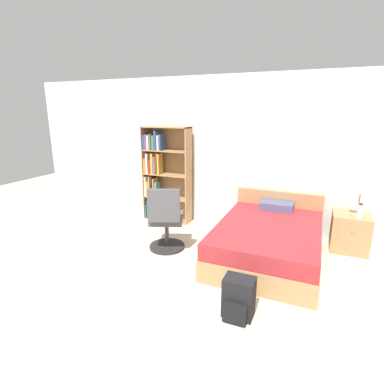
{
  "coord_description": "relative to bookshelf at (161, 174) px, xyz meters",
  "views": [
    {
      "loc": [
        1.1,
        -1.81,
        2.01
      ],
      "look_at": [
        -0.52,
        1.98,
        0.89
      ],
      "focal_mm": 28.0,
      "sensor_mm": 36.0,
      "label": 1
    }
  ],
  "objects": [
    {
      "name": "ground_plane",
      "position": [
        1.57,
        -2.97,
        -0.88
      ],
      "size": [
        14.0,
        14.0,
        0.0
      ],
      "primitive_type": "plane",
      "color": "beige"
    },
    {
      "name": "wall_back",
      "position": [
        1.57,
        0.26,
        0.42
      ],
      "size": [
        9.0,
        0.06,
        2.6
      ],
      "color": "white",
      "rests_on": "ground_plane"
    },
    {
      "name": "bookshelf",
      "position": [
        0.0,
        0.0,
        0.0
      ],
      "size": [
        0.9,
        0.29,
        1.75
      ],
      "color": "#AD7F51",
      "rests_on": "ground_plane"
    },
    {
      "name": "bed",
      "position": [
        2.14,
        -0.76,
        -0.62
      ],
      "size": [
        1.37,
        1.95,
        0.75
      ],
      "color": "#AD7F51",
      "rests_on": "ground_plane"
    },
    {
      "name": "office_chair",
      "position": [
        0.72,
        -1.17,
        -0.42
      ],
      "size": [
        0.63,
        0.69,
        0.99
      ],
      "color": "#232326",
      "rests_on": "ground_plane"
    },
    {
      "name": "nightstand",
      "position": [
        3.2,
        -0.09,
        -0.6
      ],
      "size": [
        0.51,
        0.49,
        0.56
      ],
      "color": "#AD7F51",
      "rests_on": "ground_plane"
    },
    {
      "name": "table_lamp",
      "position": [
        3.26,
        -0.12,
        0.07
      ],
      "size": [
        0.2,
        0.2,
        0.51
      ],
      "color": "tan",
      "rests_on": "nightstand"
    },
    {
      "name": "water_bottle",
      "position": [
        3.28,
        -0.21,
        -0.22
      ],
      "size": [
        0.08,
        0.08,
        0.21
      ],
      "color": "silver",
      "rests_on": "nightstand"
    },
    {
      "name": "backpack_black",
      "position": [
        2.08,
        -2.2,
        -0.68
      ],
      "size": [
        0.3,
        0.29,
        0.41
      ],
      "color": "black",
      "rests_on": "ground_plane"
    }
  ]
}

